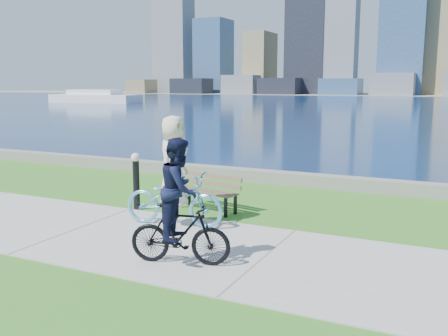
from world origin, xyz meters
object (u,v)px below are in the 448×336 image
(cyclist_woman, at_px, (174,185))
(cyclist_man, at_px, (180,212))
(park_bench, at_px, (209,189))
(bollard_lamp, at_px, (136,177))

(cyclist_woman, relative_size, cyclist_man, 1.10)
(cyclist_woman, height_order, cyclist_man, cyclist_woman)
(cyclist_woman, xyz_separation_m, cyclist_man, (1.25, -1.87, 0.03))
(park_bench, bearing_deg, cyclist_man, -58.01)
(park_bench, relative_size, cyclist_man, 0.81)
(park_bench, relative_size, bollard_lamp, 1.25)
(bollard_lamp, bearing_deg, cyclist_woman, -28.01)
(bollard_lamp, xyz_separation_m, cyclist_woman, (1.50, -0.80, 0.09))
(cyclist_woman, bearing_deg, cyclist_man, -155.35)
(bollard_lamp, bearing_deg, park_bench, 23.92)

